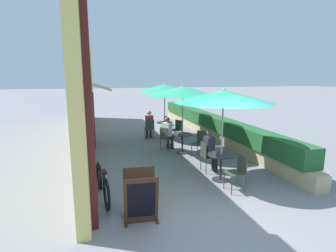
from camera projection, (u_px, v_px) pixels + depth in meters
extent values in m
plane|color=gray|center=(223.00, 220.00, 5.02)|extent=(120.00, 120.00, 0.00)
cube|color=#E0CC6B|center=(88.00, 92.00, 10.62)|extent=(0.24, 14.02, 4.20)
cube|color=#4C1919|center=(89.00, 112.00, 4.59)|extent=(0.12, 0.56, 4.20)
cube|color=maroon|center=(94.00, 120.00, 10.19)|extent=(0.08, 0.96, 2.10)
cube|color=beige|center=(100.00, 86.00, 10.03)|extent=(0.78, 1.80, 0.30)
cube|color=tan|center=(209.00, 131.00, 12.24)|extent=(0.44, 13.02, 0.45)
cube|color=#235B2D|center=(209.00, 120.00, 12.15)|extent=(0.60, 12.37, 0.56)
cylinder|color=#28282D|center=(220.00, 180.00, 6.98)|extent=(0.44, 0.44, 0.02)
cylinder|color=#28282D|center=(221.00, 167.00, 6.92)|extent=(0.06, 0.06, 0.69)
cylinder|color=#28282D|center=(221.00, 155.00, 6.86)|extent=(0.71, 0.71, 0.02)
cylinder|color=#B7B7BC|center=(222.00, 137.00, 6.77)|extent=(0.04, 0.04, 2.35)
cone|color=#2DAD84|center=(224.00, 96.00, 6.57)|extent=(2.48, 2.48, 0.33)
sphere|color=#B7B7BC|center=(224.00, 89.00, 6.54)|extent=(0.07, 0.07, 0.07)
cube|color=#384238|center=(235.00, 173.00, 6.25)|extent=(0.41, 0.41, 0.04)
cube|color=#384238|center=(242.00, 164.00, 6.26)|extent=(0.04, 0.38, 0.42)
cylinder|color=#384238|center=(224.00, 180.00, 6.41)|extent=(0.02, 0.02, 0.45)
cylinder|color=#384238|center=(232.00, 186.00, 6.07)|extent=(0.02, 0.02, 0.45)
cylinder|color=#384238|center=(237.00, 178.00, 6.51)|extent=(0.02, 0.02, 0.45)
cylinder|color=#384238|center=(245.00, 184.00, 6.17)|extent=(0.02, 0.02, 0.45)
cube|color=#384238|center=(209.00, 156.00, 7.56)|extent=(0.41, 0.41, 0.04)
cube|color=#384238|center=(204.00, 150.00, 7.47)|extent=(0.04, 0.38, 0.42)
cylinder|color=#384238|center=(218.00, 165.00, 7.48)|extent=(0.02, 0.02, 0.45)
cylinder|color=#384238|center=(212.00, 161.00, 7.82)|extent=(0.02, 0.02, 0.45)
cylinder|color=#384238|center=(206.00, 166.00, 7.38)|extent=(0.02, 0.02, 0.45)
cylinder|color=#384238|center=(201.00, 162.00, 7.72)|extent=(0.02, 0.02, 0.45)
cylinder|color=#23232D|center=(216.00, 164.00, 7.57)|extent=(0.11, 0.11, 0.47)
cylinder|color=#23232D|center=(213.00, 162.00, 7.72)|extent=(0.11, 0.11, 0.47)
cube|color=#23232D|center=(212.00, 153.00, 7.57)|extent=(0.37, 0.31, 0.12)
cube|color=#282D38|center=(209.00, 145.00, 7.49)|extent=(0.23, 0.35, 0.50)
sphere|color=brown|center=(210.00, 133.00, 7.43)|extent=(0.20, 0.20, 0.20)
cylinder|color=#28282D|center=(182.00, 153.00, 9.46)|extent=(0.44, 0.44, 0.02)
cylinder|color=#28282D|center=(182.00, 143.00, 9.40)|extent=(0.06, 0.06, 0.69)
cylinder|color=#28282D|center=(182.00, 134.00, 9.33)|extent=(0.71, 0.71, 0.02)
cylinder|color=#B7B7BC|center=(183.00, 121.00, 9.24)|extent=(0.04, 0.04, 2.35)
cone|color=#2DAD84|center=(183.00, 91.00, 9.05)|extent=(2.48, 2.48, 0.33)
sphere|color=#B7B7BC|center=(183.00, 86.00, 9.02)|extent=(0.07, 0.07, 0.07)
cube|color=#384238|center=(167.00, 138.00, 9.80)|extent=(0.56, 0.56, 0.04)
cube|color=#384238|center=(164.00, 133.00, 9.62)|extent=(0.25, 0.32, 0.42)
cylinder|color=#384238|center=(174.00, 144.00, 9.87)|extent=(0.02, 0.02, 0.45)
cylinder|color=#384238|center=(166.00, 142.00, 10.09)|extent=(0.02, 0.02, 0.45)
cylinder|color=#384238|center=(168.00, 146.00, 9.60)|extent=(0.02, 0.02, 0.45)
cylinder|color=#384238|center=(160.00, 144.00, 9.81)|extent=(0.02, 0.02, 0.45)
cylinder|color=#23232D|center=(172.00, 143.00, 9.93)|extent=(0.11, 0.11, 0.47)
cylinder|color=#23232D|center=(168.00, 142.00, 10.03)|extent=(0.11, 0.11, 0.47)
cube|color=#23232D|center=(169.00, 136.00, 9.86)|extent=(0.47, 0.46, 0.12)
cube|color=white|center=(167.00, 130.00, 9.73)|extent=(0.38, 0.40, 0.50)
sphere|color=brown|center=(167.00, 120.00, 9.67)|extent=(0.20, 0.20, 0.20)
cube|color=#384238|center=(199.00, 144.00, 8.96)|extent=(0.56, 0.56, 0.04)
cube|color=#384238|center=(202.00, 137.00, 9.06)|extent=(0.25, 0.32, 0.42)
cylinder|color=#384238|center=(192.00, 150.00, 8.97)|extent=(0.02, 0.02, 0.45)
cylinder|color=#384238|center=(201.00, 152.00, 8.75)|extent=(0.02, 0.02, 0.45)
cylinder|color=#384238|center=(197.00, 148.00, 9.25)|extent=(0.02, 0.02, 0.45)
cylinder|color=#384238|center=(206.00, 150.00, 9.03)|extent=(0.02, 0.02, 0.45)
cylinder|color=white|center=(179.00, 133.00, 9.29)|extent=(0.07, 0.07, 0.09)
cylinder|color=#28282D|center=(165.00, 137.00, 11.86)|extent=(0.44, 0.44, 0.02)
cylinder|color=#28282D|center=(165.00, 130.00, 11.80)|extent=(0.06, 0.06, 0.69)
cylinder|color=#28282D|center=(165.00, 122.00, 11.73)|extent=(0.71, 0.71, 0.02)
cylinder|color=#B7B7BC|center=(165.00, 112.00, 11.64)|extent=(0.04, 0.04, 2.35)
cone|color=#2DAD84|center=(165.00, 88.00, 11.45)|extent=(2.48, 2.48, 0.33)
sphere|color=#B7B7BC|center=(165.00, 84.00, 11.41)|extent=(0.07, 0.07, 0.07)
cube|color=#384238|center=(169.00, 125.00, 12.43)|extent=(0.55, 0.55, 0.04)
cube|color=#384238|center=(165.00, 121.00, 12.45)|extent=(0.23, 0.34, 0.42)
cylinder|color=#384238|center=(172.00, 131.00, 12.25)|extent=(0.02, 0.02, 0.45)
cylinder|color=#384238|center=(174.00, 129.00, 12.59)|extent=(0.02, 0.02, 0.45)
cylinder|color=#384238|center=(164.00, 130.00, 12.36)|extent=(0.02, 0.02, 0.45)
cylinder|color=#384238|center=(167.00, 129.00, 12.69)|extent=(0.02, 0.02, 0.45)
cube|color=#384238|center=(149.00, 128.00, 11.63)|extent=(0.42, 0.42, 0.04)
cube|color=#384238|center=(150.00, 125.00, 11.41)|extent=(0.38, 0.05, 0.42)
cylinder|color=#384238|center=(153.00, 132.00, 11.88)|extent=(0.02, 0.02, 0.45)
cylinder|color=#384238|center=(145.00, 133.00, 11.80)|extent=(0.02, 0.02, 0.45)
cylinder|color=#384238|center=(154.00, 134.00, 11.54)|extent=(0.02, 0.02, 0.45)
cylinder|color=#384238|center=(146.00, 134.00, 11.46)|extent=(0.02, 0.02, 0.45)
cylinder|color=#23232D|center=(151.00, 132.00, 11.86)|extent=(0.11, 0.11, 0.47)
cylinder|color=#23232D|center=(147.00, 132.00, 11.82)|extent=(0.11, 0.11, 0.47)
cube|color=#23232D|center=(149.00, 126.00, 11.70)|extent=(0.32, 0.37, 0.12)
cube|color=#AD424C|center=(149.00, 121.00, 11.55)|extent=(0.35, 0.23, 0.50)
sphere|color=tan|center=(149.00, 113.00, 11.50)|extent=(0.20, 0.20, 0.20)
cube|color=#384238|center=(175.00, 130.00, 11.28)|extent=(0.54, 0.54, 0.04)
cube|color=#384238|center=(179.00, 125.00, 11.36)|extent=(0.20, 0.35, 0.42)
cylinder|color=#384238|center=(170.00, 135.00, 11.33)|extent=(0.02, 0.02, 0.45)
cylinder|color=#384238|center=(175.00, 136.00, 11.07)|extent=(0.02, 0.02, 0.45)
cylinder|color=#384238|center=(175.00, 134.00, 11.57)|extent=(0.02, 0.02, 0.45)
cylinder|color=#384238|center=(181.00, 135.00, 11.31)|extent=(0.02, 0.02, 0.45)
cylinder|color=teal|center=(166.00, 121.00, 11.69)|extent=(0.07, 0.07, 0.09)
torus|color=black|center=(99.00, 176.00, 6.37)|extent=(0.14, 0.67, 0.67)
torus|color=black|center=(107.00, 194.00, 5.38)|extent=(0.14, 0.67, 0.67)
cylinder|color=black|center=(102.00, 177.00, 5.84)|extent=(0.14, 0.85, 0.04)
cylinder|color=black|center=(104.00, 187.00, 5.70)|extent=(0.12, 0.62, 0.41)
cylinder|color=black|center=(104.00, 177.00, 5.55)|extent=(0.04, 0.04, 0.24)
cube|color=black|center=(104.00, 172.00, 5.53)|extent=(0.13, 0.23, 0.05)
cylinder|color=black|center=(99.00, 163.00, 6.27)|extent=(0.09, 0.46, 0.03)
cube|color=#422819|center=(139.00, 192.00, 5.16)|extent=(0.64, 0.28, 0.95)
cube|color=black|center=(139.00, 190.00, 5.18)|extent=(0.52, 0.20, 0.72)
cube|color=#422819|center=(141.00, 201.00, 4.78)|extent=(0.64, 0.28, 0.95)
cube|color=black|center=(141.00, 200.00, 4.76)|extent=(0.52, 0.20, 0.72)
cube|color=#422819|center=(156.00, 217.00, 5.11)|extent=(0.09, 0.48, 0.02)
cube|color=#422819|center=(126.00, 220.00, 5.00)|extent=(0.09, 0.48, 0.02)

